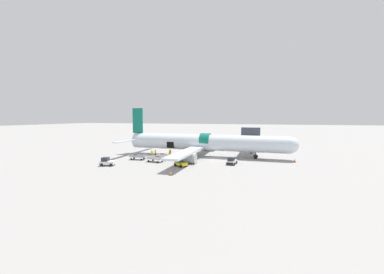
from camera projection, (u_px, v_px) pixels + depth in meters
The scene contains 18 objects.
ground_plane at pixel (214, 159), 50.73m from camera, with size 500.00×500.00×0.00m, color gray.
jet_bridge_stub at pixel (251, 135), 56.18m from camera, with size 4.14×9.83×6.65m.
airplane at pixel (203, 143), 53.87m from camera, with size 39.80×35.90×11.19m.
baggage_tug_lead at pixel (107, 162), 43.58m from camera, with size 2.94×2.44×1.55m.
baggage_tug_mid at pixel (232, 161), 44.66m from camera, with size 2.02×2.90×1.41m.
baggage_tug_rear at pixel (180, 163), 42.92m from camera, with size 2.78×2.46×1.37m.
baggage_cart_loading at pixel (163, 156), 51.52m from camera, with size 3.67×2.16×1.04m.
baggage_cart_queued at pixel (138, 157), 49.62m from camera, with size 4.21×1.98×1.09m.
baggage_cart_empty at pixel (156, 159), 47.14m from camera, with size 4.24×2.31×1.18m.
ground_crew_loader_a at pixel (169, 156), 48.63m from camera, with size 0.51×0.55×1.65m.
ground_crew_loader_b at pixel (152, 154), 51.84m from camera, with size 0.62×0.51×1.79m.
ground_crew_driver at pixel (177, 156), 48.61m from camera, with size 0.56×0.47×1.62m.
ground_crew_supervisor at pixel (170, 153), 54.01m from camera, with size 0.55×0.49×1.62m.
ground_crew_helper at pixel (155, 153), 53.21m from camera, with size 0.46×0.56×1.61m.
ground_crew_marshal at pixel (181, 154), 52.15m from camera, with size 0.49×0.49×1.54m.
safety_cone_nose at pixel (295, 160), 46.80m from camera, with size 0.54×0.54×0.80m.
safety_cone_engine_left at pixel (171, 173), 36.36m from camera, with size 0.51×0.51×0.65m.
safety_cone_wingtip at pixel (196, 162), 45.77m from camera, with size 0.45×0.45×0.61m.
Camera 1 is at (10.12, -49.35, 8.99)m, focal length 22.00 mm.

